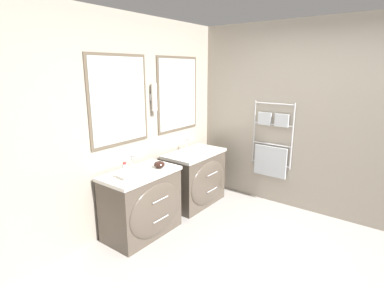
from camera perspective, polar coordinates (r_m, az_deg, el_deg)
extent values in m
plane|color=#9E9993|center=(3.22, 15.97, -24.01)|extent=(16.00, 16.00, 0.00)
cube|color=#9E9384|center=(3.78, -12.07, 3.73)|extent=(4.96, 0.06, 2.60)
cube|color=brown|center=(3.61, -13.73, 8.07)|extent=(0.85, 0.02, 1.05)
cube|color=#B2BCBA|center=(3.60, -13.62, 8.06)|extent=(0.78, 0.01, 0.98)
cube|color=brown|center=(4.36, -2.73, 9.45)|extent=(0.85, 0.02, 1.05)
cube|color=#B2BCBA|center=(4.36, -2.62, 9.44)|extent=(0.78, 0.01, 0.98)
cylinder|color=white|center=(3.93, -7.21, 8.83)|extent=(0.07, 0.07, 0.35)
cube|color=silver|center=(3.97, -7.70, 8.86)|extent=(0.05, 0.02, 0.08)
cube|color=#9E9384|center=(4.52, 14.61, 5.27)|extent=(0.06, 3.96, 2.60)
cylinder|color=silver|center=(4.38, 18.57, 1.25)|extent=(0.02, 0.02, 0.95)
cylinder|color=silver|center=(4.59, 11.75, 2.27)|extent=(0.02, 0.02, 0.95)
cylinder|color=silver|center=(4.41, 15.45, 7.41)|extent=(0.02, 0.58, 0.02)
cylinder|color=silver|center=(4.45, 15.20, 3.63)|extent=(0.02, 0.58, 0.02)
cylinder|color=silver|center=(4.51, 14.96, -0.06)|extent=(0.02, 0.58, 0.02)
cylinder|color=silver|center=(4.59, 14.73, -3.64)|extent=(0.02, 0.58, 0.02)
cube|color=#B7BCC1|center=(4.56, 14.67, -3.21)|extent=(0.04, 0.49, 0.45)
cube|color=#B7BCC1|center=(4.37, 16.72, 4.32)|extent=(0.04, 0.20, 0.18)
cube|color=#B7BCC1|center=(4.47, 13.67, 4.72)|extent=(0.04, 0.20, 0.18)
cube|color=#4C4238|center=(3.72, -9.60, -11.29)|extent=(0.90, 0.50, 0.75)
ellipsoid|color=#4C4238|center=(3.56, -6.75, -12.43)|extent=(0.83, 0.11, 0.63)
cube|color=beige|center=(3.57, -9.86, -5.53)|extent=(0.93, 0.53, 0.04)
ellipsoid|color=white|center=(3.56, -9.56, -6.02)|extent=(0.39, 0.34, 0.09)
cylinder|color=silver|center=(3.45, -6.03, -10.50)|extent=(0.25, 0.01, 0.01)
cylinder|color=silver|center=(3.56, -5.93, -14.03)|extent=(0.25, 0.01, 0.01)
cube|color=#4C4238|center=(4.45, 0.46, -6.71)|extent=(0.90, 0.50, 0.75)
ellipsoid|color=#4C4238|center=(4.32, 3.15, -7.41)|extent=(0.83, 0.11, 0.63)
cube|color=beige|center=(4.33, 0.47, -1.79)|extent=(0.93, 0.53, 0.04)
ellipsoid|color=white|center=(4.32, 0.73, -2.19)|extent=(0.39, 0.34, 0.09)
cylinder|color=silver|center=(4.23, 3.91, -5.71)|extent=(0.25, 0.01, 0.01)
cylinder|color=silver|center=(4.32, 3.85, -8.71)|extent=(0.25, 0.01, 0.01)
cylinder|color=silver|center=(3.63, -11.43, -3.38)|extent=(0.02, 0.02, 0.19)
cylinder|color=silver|center=(3.57, -10.94, -2.28)|extent=(0.02, 0.10, 0.02)
cylinder|color=silver|center=(3.61, -12.20, -4.76)|extent=(0.03, 0.03, 0.04)
cylinder|color=silver|center=(3.70, -10.56, -4.23)|extent=(0.03, 0.03, 0.04)
cylinder|color=silver|center=(4.38, -0.98, -0.07)|extent=(0.02, 0.02, 0.19)
cylinder|color=silver|center=(4.33, -0.45, 0.88)|extent=(0.02, 0.10, 0.02)
cylinder|color=silver|center=(4.35, -1.54, -1.20)|extent=(0.03, 0.03, 0.04)
cylinder|color=silver|center=(4.45, -0.42, -0.82)|extent=(0.03, 0.03, 0.04)
cylinder|color=silver|center=(3.29, -12.60, -5.31)|extent=(0.06, 0.06, 0.19)
cylinder|color=red|center=(3.26, -12.70, -3.58)|extent=(0.04, 0.04, 0.02)
ellipsoid|color=black|center=(3.66, -6.23, -3.89)|extent=(0.14, 0.14, 0.08)
cube|color=white|center=(4.11, 0.88, -2.19)|extent=(0.11, 0.08, 0.02)
ellipsoid|color=#F2E5CC|center=(4.11, 0.88, -1.89)|extent=(0.06, 0.05, 0.02)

